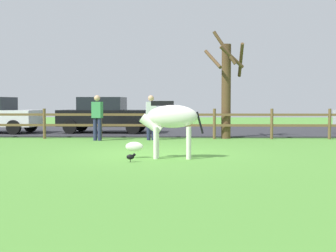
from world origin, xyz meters
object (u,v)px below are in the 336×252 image
Objects in this scene: zebra at (169,121)px; parked_car_black at (105,115)px; crow_on_grass at (131,157)px; visitor_right_of_tree at (151,115)px; visitor_left_of_tree at (97,115)px; bare_tree at (226,86)px.

zebra is 0.47× the size of parked_car_black.
parked_car_black is at bearing 103.05° from crow_on_grass.
parked_car_black is (-3.03, 8.62, -0.08)m from zebra.
visitor_left_of_tree is at bearing -173.26° from visitor_right_of_tree.
parked_car_black is 2.50× the size of visitor_left_of_tree.
zebra is at bearing -70.65° from parked_car_black.
parked_car_black is at bearing 153.74° from bare_tree.
bare_tree is 2.09× the size of zebra.
zebra is 5.77m from visitor_left_of_tree.
visitor_left_of_tree is at bearing 118.03° from zebra.
crow_on_grass is 0.13× the size of visitor_right_of_tree.
parked_car_black is at bearing 109.35° from zebra.
bare_tree is at bearing 71.65° from zebra.
visitor_left_of_tree is (-2.71, 5.09, -0.02)m from zebra.
visitor_left_of_tree is 1.94m from visitor_right_of_tree.
bare_tree is 7.67m from crow_on_grass.
parked_car_black is (-2.17, 9.35, 0.72)m from crow_on_grass.
zebra is 1.38m from crow_on_grass.
crow_on_grass is at bearing -139.94° from zebra.
parked_car_black reaches higher than zebra.
bare_tree is 4.98m from visitor_left_of_tree.
visitor_right_of_tree is at bearing 89.28° from crow_on_grass.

